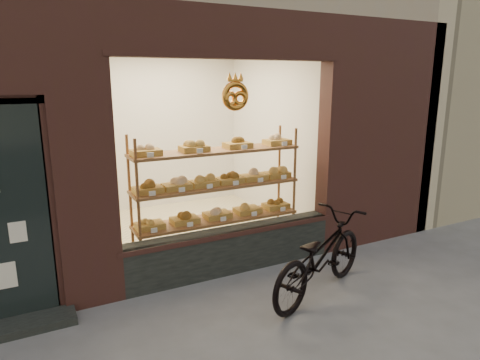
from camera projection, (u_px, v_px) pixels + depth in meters
display_shelf at (217, 196)px, 5.52m from camera, size 2.20×0.45×1.70m
bicycle at (320, 256)px, 4.67m from camera, size 1.82×1.20×0.91m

